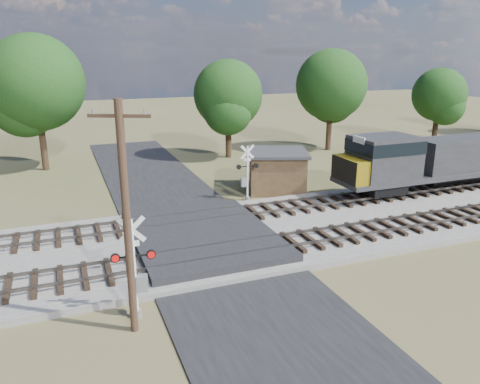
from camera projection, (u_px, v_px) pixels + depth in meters
name	position (u px, v px, depth m)	size (l,w,h in m)	color
ground	(205.00, 246.00, 24.02)	(160.00, 160.00, 0.00)	#47502A
ballast_bed	(363.00, 216.00, 27.90)	(140.00, 10.00, 0.30)	gray
road	(205.00, 245.00, 24.01)	(7.00, 60.00, 0.08)	black
crossing_panel	(202.00, 237.00, 24.38)	(7.00, 9.00, 0.62)	#262628
track_near	(277.00, 244.00, 23.20)	(140.00, 2.60, 0.33)	black
track_far	(241.00, 213.00, 27.66)	(140.00, 2.60, 0.33)	black
crossing_signal_near	(137.00, 276.00, 17.17)	(1.62, 0.37, 4.02)	silver
crossing_signal_far	(246.00, 178.00, 30.93)	(1.53, 0.33, 3.80)	silver
utility_pole	(127.00, 216.00, 15.53)	(1.87, 0.94, 8.21)	#312116
equipment_shed	(277.00, 170.00, 33.38)	(5.40, 5.40, 2.86)	#422F1C
treeline	(156.00, 89.00, 40.40)	(81.81, 11.20, 11.06)	black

